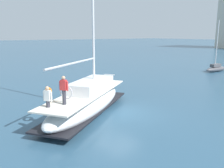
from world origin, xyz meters
TOP-DOWN VIEW (x-y plane):
  - ground_plane at (0.00, 0.00)m, footprint 400.00×400.00m
  - main_sailboat at (-1.04, -1.94)m, footprint 7.61×9.16m
  - moored_catamaran at (-6.67, 21.86)m, footprint 1.08×4.32m

SIDE VIEW (x-z plane):
  - ground_plane at x=0.00m, z-range 0.00..0.00m
  - moored_catamaran at x=-6.67m, z-range -3.03..4.04m
  - main_sailboat at x=-1.04m, z-range -5.64..7.46m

